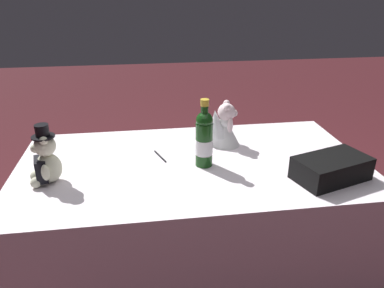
{
  "coord_description": "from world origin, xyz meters",
  "views": [
    {
      "loc": [
        -0.23,
        -1.63,
        1.59
      ],
      "look_at": [
        0.0,
        0.0,
        0.85
      ],
      "focal_mm": 34.36,
      "sensor_mm": 36.0,
      "label": 1
    }
  ],
  "objects_px": {
    "signing_pen": "(160,156)",
    "gift_case_black": "(331,168)",
    "champagne_bottle": "(204,138)",
    "teddy_bear_groom": "(45,161)",
    "teddy_bear_bride": "(223,126)"
  },
  "relations": [
    {
      "from": "teddy_bear_groom",
      "to": "signing_pen",
      "type": "bearing_deg",
      "value": 20.08
    },
    {
      "from": "signing_pen",
      "to": "gift_case_black",
      "type": "relative_size",
      "value": 0.38
    },
    {
      "from": "teddy_bear_groom",
      "to": "champagne_bottle",
      "type": "xyz_separation_m",
      "value": [
        0.73,
        0.07,
        0.04
      ]
    },
    {
      "from": "teddy_bear_groom",
      "to": "gift_case_black",
      "type": "height_order",
      "value": "teddy_bear_groom"
    },
    {
      "from": "gift_case_black",
      "to": "teddy_bear_bride",
      "type": "bearing_deg",
      "value": 131.99
    },
    {
      "from": "champagne_bottle",
      "to": "signing_pen",
      "type": "bearing_deg",
      "value": 149.91
    },
    {
      "from": "teddy_bear_bride",
      "to": "gift_case_black",
      "type": "xyz_separation_m",
      "value": [
        0.4,
        -0.45,
        -0.06
      ]
    },
    {
      "from": "signing_pen",
      "to": "champagne_bottle",
      "type": "bearing_deg",
      "value": -30.09
    },
    {
      "from": "teddy_bear_groom",
      "to": "signing_pen",
      "type": "relative_size",
      "value": 1.95
    },
    {
      "from": "signing_pen",
      "to": "gift_case_black",
      "type": "height_order",
      "value": "gift_case_black"
    },
    {
      "from": "champagne_bottle",
      "to": "signing_pen",
      "type": "height_order",
      "value": "champagne_bottle"
    },
    {
      "from": "teddy_bear_groom",
      "to": "gift_case_black",
      "type": "relative_size",
      "value": 0.74
    },
    {
      "from": "champagne_bottle",
      "to": "teddy_bear_groom",
      "type": "bearing_deg",
      "value": -174.8
    },
    {
      "from": "teddy_bear_groom",
      "to": "gift_case_black",
      "type": "distance_m",
      "value": 1.29
    },
    {
      "from": "teddy_bear_groom",
      "to": "teddy_bear_bride",
      "type": "height_order",
      "value": "teddy_bear_groom"
    }
  ]
}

